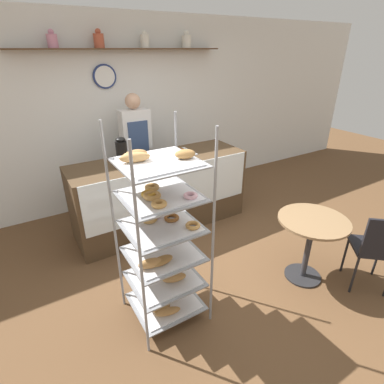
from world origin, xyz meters
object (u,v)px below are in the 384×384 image
cafe_table (311,234)px  cafe_chair (377,246)px  person_worker (137,149)px  donut_tray_counter (178,153)px  coffee_carafe (122,153)px  pastry_rack (162,238)px

cafe_table → cafe_chair: bearing=-49.1°
person_worker → donut_tray_counter: person_worker is taller
person_worker → donut_tray_counter: (0.35, -0.61, 0.05)m
person_worker → coffee_carafe: bearing=-122.4°
person_worker → cafe_chair: person_worker is taller
pastry_rack → cafe_chair: size_ratio=2.04×
cafe_table → coffee_carafe: coffee_carafe is taller
person_worker → cafe_table: (0.87, -2.41, -0.39)m
cafe_chair → coffee_carafe: 2.83m
donut_tray_counter → cafe_chair: bearing=-67.9°
person_worker → coffee_carafe: size_ratio=4.70×
person_worker → donut_tray_counter: 0.70m
donut_tray_counter → person_worker: bearing=120.1°
pastry_rack → cafe_table: pastry_rack is taller
coffee_carafe → donut_tray_counter: size_ratio=0.90×
coffee_carafe → person_worker: bearing=57.6°
person_worker → cafe_table: size_ratio=2.37×
pastry_rack → person_worker: (0.62, 2.07, 0.11)m
cafe_chair → pastry_rack: bearing=18.3°
coffee_carafe → pastry_rack: bearing=-97.2°
person_worker → cafe_chair: bearing=-66.1°
cafe_table → coffee_carafe: bearing=127.6°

